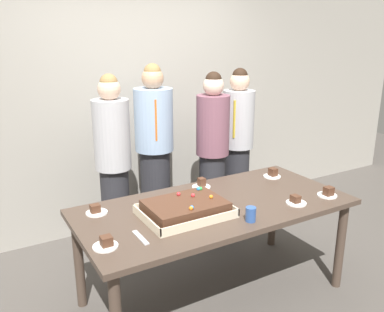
{
  "coord_description": "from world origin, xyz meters",
  "views": [
    {
      "loc": [
        -1.53,
        -2.29,
        1.97
      ],
      "look_at": [
        -0.11,
        0.15,
        1.12
      ],
      "focal_mm": 37.84,
      "sensor_mm": 36.0,
      "label": 1
    }
  ],
  "objects_px": {
    "person_serving_front": "(155,151)",
    "person_green_shirt_behind": "(238,145)",
    "cake_server_utensil": "(140,237)",
    "party_table": "(215,214)",
    "plated_slice_center_back": "(328,193)",
    "plated_slice_near_right": "(273,174)",
    "plated_slice_center_front": "(96,211)",
    "plated_slice_far_right": "(106,244)",
    "person_far_right_suit": "(212,155)",
    "plated_slice_near_left": "(201,185)",
    "drink_cup_nearest": "(251,214)",
    "sheet_cake": "(185,208)",
    "plated_slice_far_left": "(296,201)",
    "person_striped_tie_right": "(114,167)"
  },
  "relations": [
    {
      "from": "party_table",
      "to": "plated_slice_center_front",
      "type": "bearing_deg",
      "value": 160.41
    },
    {
      "from": "person_serving_front",
      "to": "plated_slice_center_front",
      "type": "bearing_deg",
      "value": -29.55
    },
    {
      "from": "plated_slice_near_left",
      "to": "plated_slice_near_right",
      "type": "relative_size",
      "value": 1.0
    },
    {
      "from": "person_striped_tie_right",
      "to": "person_far_right_suit",
      "type": "relative_size",
      "value": 1.01
    },
    {
      "from": "plated_slice_far_left",
      "to": "sheet_cake",
      "type": "bearing_deg",
      "value": 163.54
    },
    {
      "from": "plated_slice_center_back",
      "to": "person_green_shirt_behind",
      "type": "xyz_separation_m",
      "value": [
        0.09,
        1.3,
        0.07
      ]
    },
    {
      "from": "plated_slice_center_front",
      "to": "plated_slice_far_right",
      "type": "bearing_deg",
      "value": -100.7
    },
    {
      "from": "person_far_right_suit",
      "to": "plated_slice_near_left",
      "type": "bearing_deg",
      "value": 1.1
    },
    {
      "from": "plated_slice_far_right",
      "to": "cake_server_utensil",
      "type": "relative_size",
      "value": 0.75
    },
    {
      "from": "person_serving_front",
      "to": "cake_server_utensil",
      "type": "bearing_deg",
      "value": -13.08
    },
    {
      "from": "person_serving_front",
      "to": "person_green_shirt_behind",
      "type": "distance_m",
      "value": 0.9
    },
    {
      "from": "plated_slice_center_front",
      "to": "sheet_cake",
      "type": "bearing_deg",
      "value": -32.45
    },
    {
      "from": "plated_slice_center_front",
      "to": "person_striped_tie_right",
      "type": "bearing_deg",
      "value": 60.56
    },
    {
      "from": "sheet_cake",
      "to": "person_green_shirt_behind",
      "type": "distance_m",
      "value": 1.6
    },
    {
      "from": "sheet_cake",
      "to": "person_striped_tie_right",
      "type": "relative_size",
      "value": 0.36
    },
    {
      "from": "plated_slice_center_back",
      "to": "person_far_right_suit",
      "type": "distance_m",
      "value": 1.19
    },
    {
      "from": "party_table",
      "to": "plated_slice_center_front",
      "type": "distance_m",
      "value": 0.86
    },
    {
      "from": "party_table",
      "to": "drink_cup_nearest",
      "type": "bearing_deg",
      "value": -82.14
    },
    {
      "from": "plated_slice_far_left",
      "to": "person_far_right_suit",
      "type": "height_order",
      "value": "person_far_right_suit"
    },
    {
      "from": "plated_slice_near_left",
      "to": "person_far_right_suit",
      "type": "relative_size",
      "value": 0.09
    },
    {
      "from": "cake_server_utensil",
      "to": "person_green_shirt_behind",
      "type": "distance_m",
      "value": 2.01
    },
    {
      "from": "sheet_cake",
      "to": "person_green_shirt_behind",
      "type": "height_order",
      "value": "person_green_shirt_behind"
    },
    {
      "from": "sheet_cake",
      "to": "person_serving_front",
      "type": "bearing_deg",
      "value": 74.67
    },
    {
      "from": "sheet_cake",
      "to": "drink_cup_nearest",
      "type": "relative_size",
      "value": 6.0
    },
    {
      "from": "plated_slice_center_back",
      "to": "person_striped_tie_right",
      "type": "xyz_separation_m",
      "value": [
        -1.28,
        1.23,
        0.07
      ]
    },
    {
      "from": "plated_slice_center_front",
      "to": "plated_slice_center_back",
      "type": "distance_m",
      "value": 1.75
    },
    {
      "from": "drink_cup_nearest",
      "to": "person_serving_front",
      "type": "bearing_deg",
      "value": 90.08
    },
    {
      "from": "plated_slice_center_back",
      "to": "drink_cup_nearest",
      "type": "relative_size",
      "value": 1.5
    },
    {
      "from": "plated_slice_far_right",
      "to": "person_striped_tie_right",
      "type": "bearing_deg",
      "value": 68.08
    },
    {
      "from": "plated_slice_near_right",
      "to": "plated_slice_center_front",
      "type": "distance_m",
      "value": 1.57
    },
    {
      "from": "plated_slice_near_right",
      "to": "person_striped_tie_right",
      "type": "height_order",
      "value": "person_striped_tie_right"
    },
    {
      "from": "sheet_cake",
      "to": "person_striped_tie_right",
      "type": "height_order",
      "value": "person_striped_tie_right"
    },
    {
      "from": "sheet_cake",
      "to": "plated_slice_far_left",
      "type": "bearing_deg",
      "value": -16.46
    },
    {
      "from": "party_table",
      "to": "person_striped_tie_right",
      "type": "relative_size",
      "value": 1.21
    },
    {
      "from": "party_table",
      "to": "person_green_shirt_behind",
      "type": "xyz_separation_m",
      "value": [
        0.93,
        0.99,
        0.17
      ]
    },
    {
      "from": "plated_slice_center_back",
      "to": "person_green_shirt_behind",
      "type": "relative_size",
      "value": 0.09
    },
    {
      "from": "party_table",
      "to": "cake_server_utensil",
      "type": "bearing_deg",
      "value": -163.64
    },
    {
      "from": "sheet_cake",
      "to": "plated_slice_center_front",
      "type": "xyz_separation_m",
      "value": [
        -0.53,
        0.34,
        -0.03
      ]
    },
    {
      "from": "person_green_shirt_behind",
      "to": "person_striped_tie_right",
      "type": "xyz_separation_m",
      "value": [
        -1.37,
        -0.06,
        0.01
      ]
    },
    {
      "from": "plated_slice_near_right",
      "to": "person_striped_tie_right",
      "type": "bearing_deg",
      "value": 150.92
    },
    {
      "from": "plated_slice_far_right",
      "to": "person_serving_front",
      "type": "distance_m",
      "value": 1.65
    },
    {
      "from": "drink_cup_nearest",
      "to": "sheet_cake",
      "type": "bearing_deg",
      "value": 137.25
    },
    {
      "from": "plated_slice_far_right",
      "to": "person_far_right_suit",
      "type": "height_order",
      "value": "person_far_right_suit"
    },
    {
      "from": "plated_slice_far_left",
      "to": "cake_server_utensil",
      "type": "distance_m",
      "value": 1.21
    },
    {
      "from": "plated_slice_far_left",
      "to": "cake_server_utensil",
      "type": "height_order",
      "value": "plated_slice_far_left"
    },
    {
      "from": "cake_server_utensil",
      "to": "person_far_right_suit",
      "type": "distance_m",
      "value": 1.58
    },
    {
      "from": "plated_slice_center_front",
      "to": "person_serving_front",
      "type": "relative_size",
      "value": 0.09
    },
    {
      "from": "cake_server_utensil",
      "to": "person_green_shirt_behind",
      "type": "relative_size",
      "value": 0.12
    },
    {
      "from": "person_far_right_suit",
      "to": "person_serving_front",
      "type": "bearing_deg",
      "value": -81.52
    },
    {
      "from": "party_table",
      "to": "person_green_shirt_behind",
      "type": "relative_size",
      "value": 1.22
    }
  ]
}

